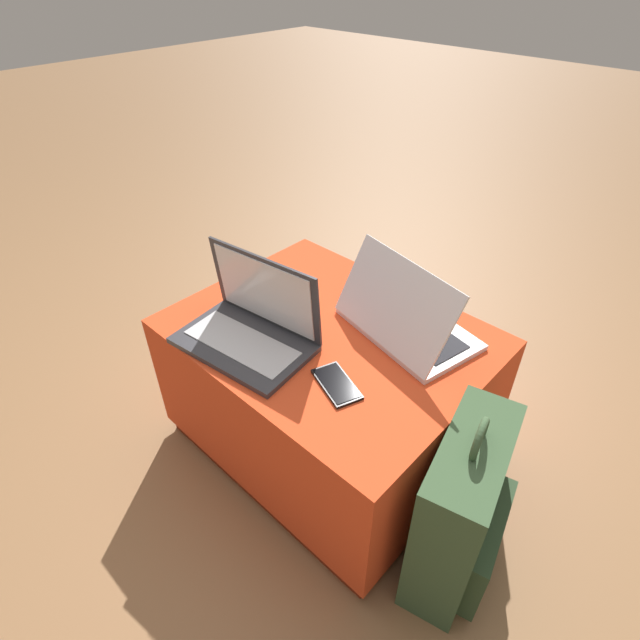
% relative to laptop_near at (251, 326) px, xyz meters
% --- Properties ---
extents(ground_plane, '(14.00, 14.00, 0.00)m').
position_rel_laptop_near_xyz_m(ground_plane, '(0.13, 0.17, -0.52)').
color(ground_plane, olive).
extents(ottoman, '(0.86, 0.67, 0.47)m').
position_rel_laptop_near_xyz_m(ottoman, '(0.13, 0.17, -0.28)').
color(ottoman, maroon).
rests_on(ottoman, ground_plane).
extents(laptop_near, '(0.39, 0.27, 0.24)m').
position_rel_laptop_near_xyz_m(laptop_near, '(0.00, 0.00, 0.00)').
color(laptop_near, '#333338').
rests_on(laptop_near, ottoman).
extents(laptop_far, '(0.41, 0.31, 0.23)m').
position_rel_laptop_near_xyz_m(laptop_far, '(0.28, 0.31, -0.00)').
color(laptop_far, silver).
rests_on(laptop_far, ottoman).
extents(cell_phone, '(0.16, 0.12, 0.01)m').
position_rel_laptop_near_xyz_m(cell_phone, '(0.29, 0.03, -0.05)').
color(cell_phone, black).
rests_on(cell_phone, ottoman).
extents(backpack, '(0.25, 0.37, 0.55)m').
position_rel_laptop_near_xyz_m(backpack, '(0.64, 0.09, -0.29)').
color(backpack, '#385133').
rests_on(backpack, ground_plane).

